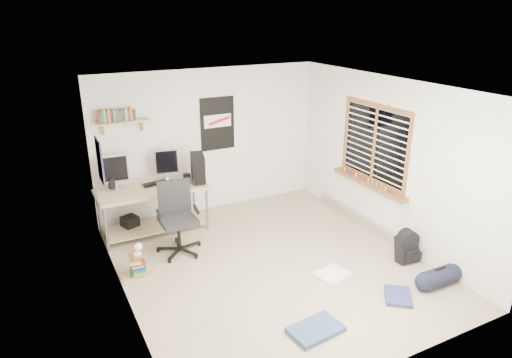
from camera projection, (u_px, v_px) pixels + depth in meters
name	position (u px, v px, depth m)	size (l,w,h in m)	color
floor	(272.00, 265.00, 6.47)	(4.00, 4.50, 0.01)	gray
ceiling	(274.00, 87.00, 5.59)	(4.00, 4.50, 0.01)	white
back_wall	(210.00, 141.00, 7.91)	(4.00, 0.01, 2.50)	silver
left_wall	(119.00, 211.00, 5.17)	(0.01, 4.50, 2.50)	silver
right_wall	(389.00, 161.00, 6.89)	(0.01, 4.50, 2.50)	silver
desk	(153.00, 211.00, 7.32)	(1.71, 0.75, 0.78)	tan
monitor_left	(115.00, 174.00, 7.06)	(0.40, 0.10, 0.44)	#A7A8AC
monitor_right	(166.00, 167.00, 7.41)	(0.38, 0.09, 0.42)	#B6B7BB
pc_tower	(198.00, 167.00, 7.36)	(0.20, 0.42, 0.44)	black
keyboard	(155.00, 183.00, 7.29)	(0.39, 0.14, 0.02)	black
speaker_left	(112.00, 183.00, 7.08)	(0.09, 0.09, 0.17)	black
speaker_right	(187.00, 178.00, 7.27)	(0.08, 0.08, 0.17)	black
office_chair	(178.00, 222.00, 6.64)	(0.70, 0.70, 1.07)	black
wall_shelf	(123.00, 122.00, 7.00)	(0.80, 0.22, 0.24)	tan
poster_back_wall	(218.00, 124.00, 7.84)	(0.62, 0.03, 0.92)	black
poster_left_wall	(100.00, 161.00, 6.09)	(0.02, 0.42, 0.60)	navy
window	(374.00, 144.00, 7.04)	(0.10, 1.50, 1.26)	brown
baseboard_heater	(366.00, 223.00, 7.52)	(0.08, 2.50, 0.18)	#B7B2A8
backpack	(406.00, 249.00, 6.49)	(0.29, 0.23, 0.39)	black
duffel_bag	(439.00, 276.00, 5.93)	(0.25, 0.25, 0.50)	black
tshirt	(332.00, 274.00, 6.19)	(0.41, 0.35, 0.04)	white
jeans_a	(316.00, 330.00, 5.11)	(0.59, 0.38, 0.06)	navy
jeans_b	(398.00, 296.00, 5.72)	(0.42, 0.31, 0.05)	navy
book_stack	(137.00, 265.00, 6.18)	(0.40, 0.33, 0.27)	brown
desk_lamp	(137.00, 250.00, 6.09)	(0.11, 0.19, 0.19)	silver
subwoofer	(130.00, 224.00, 7.37)	(0.23, 0.23, 0.26)	black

